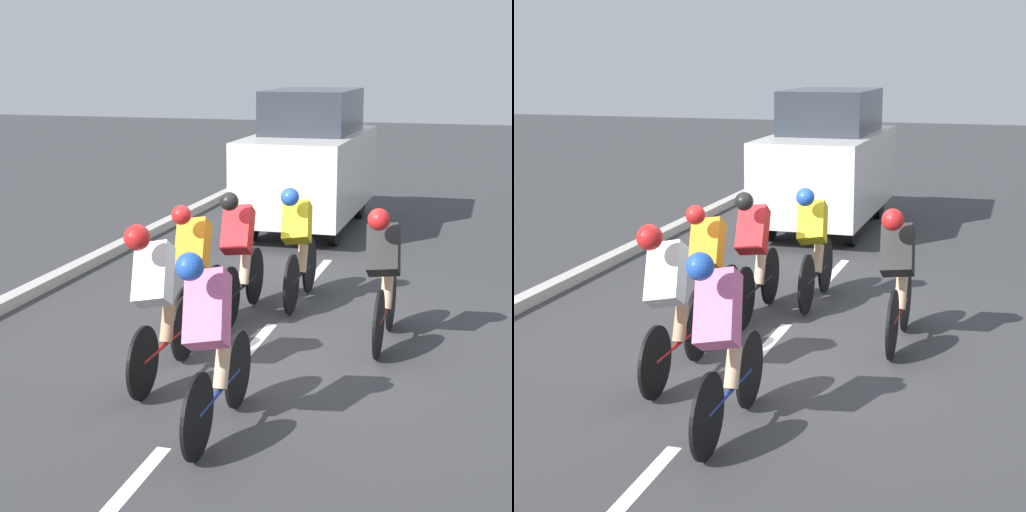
% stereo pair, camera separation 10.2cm
% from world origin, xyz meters
% --- Properties ---
extents(ground_plane, '(60.00, 60.00, 0.00)m').
position_xyz_m(ground_plane, '(0.00, 0.00, 0.00)').
color(ground_plane, '#38383A').
extents(lane_stripe_near, '(0.12, 1.40, 0.01)m').
position_xyz_m(lane_stripe_near, '(0.00, 3.24, 0.00)').
color(lane_stripe_near, white).
rests_on(lane_stripe_near, ground).
extents(lane_stripe_mid, '(0.12, 1.40, 0.01)m').
position_xyz_m(lane_stripe_mid, '(0.00, 0.04, 0.00)').
color(lane_stripe_mid, white).
rests_on(lane_stripe_mid, ground).
extents(lane_stripe_far, '(0.12, 1.40, 0.01)m').
position_xyz_m(lane_stripe_far, '(0.00, -3.16, 0.00)').
color(lane_stripe_far, white).
rests_on(lane_stripe_far, ground).
extents(cyclist_red, '(0.37, 1.68, 1.49)m').
position_xyz_m(cyclist_red, '(0.43, -0.84, 0.77)').
color(cyclist_red, black).
rests_on(cyclist_red, ground).
extents(cyclist_yellow, '(0.39, 1.67, 1.45)m').
position_xyz_m(cyclist_yellow, '(-0.08, -1.55, 0.75)').
color(cyclist_yellow, black).
rests_on(cyclist_yellow, ground).
extents(cyclist_white, '(0.42, 1.67, 1.52)m').
position_xyz_m(cyclist_white, '(0.58, 1.26, 0.81)').
color(cyclist_white, black).
rests_on(cyclist_white, ground).
extents(cyclist_pink, '(0.43, 1.69, 1.54)m').
position_xyz_m(cyclist_pink, '(-0.27, 2.20, 0.80)').
color(cyclist_pink, black).
rests_on(cyclist_pink, ground).
extents(cyclist_black, '(0.37, 1.66, 1.48)m').
position_xyz_m(cyclist_black, '(-1.27, -0.31, 0.77)').
color(cyclist_black, black).
rests_on(cyclist_black, ground).
extents(cyclist_orange, '(0.39, 1.62, 1.46)m').
position_xyz_m(cyclist_orange, '(0.68, -0.07, 0.76)').
color(cyclist_orange, black).
rests_on(cyclist_orange, ground).
extents(support_car, '(1.70, 3.96, 2.37)m').
position_xyz_m(support_car, '(0.80, -6.15, 1.17)').
color(support_car, black).
rests_on(support_car, ground).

